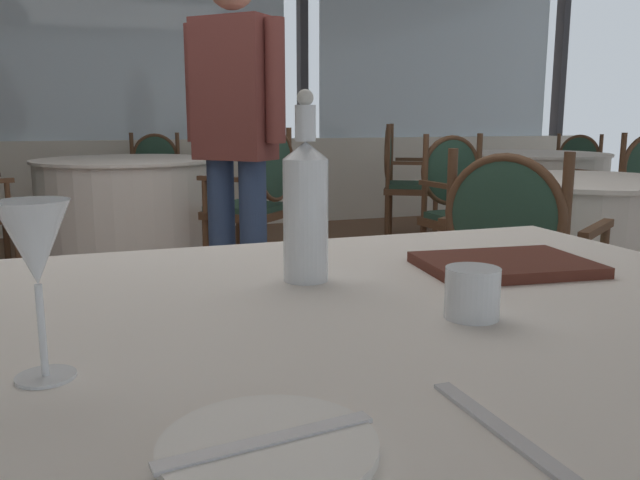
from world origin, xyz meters
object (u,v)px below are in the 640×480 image
object	(u,v)px
side_plate	(268,447)
dining_chair_3_0	(514,259)
dining_chair_2_2	(402,174)
water_tumbler	(472,293)
dining_chair_3_2	(462,201)
dining_chair_1_1	(260,193)
dining_chair_2_1	(573,173)
dining_chair_2_0	(630,191)
diner_person_0	(235,128)
dining_chair_1_2	(154,177)
water_bottle	(306,206)
menu_book	(505,265)
wine_glass	(35,248)

from	to	relation	value
side_plate	dining_chair_3_0	world-z (taller)	dining_chair_3_0
side_plate	dining_chair_2_2	size ratio (longest dim) A/B	0.19
water_tumbler	dining_chair_3_2	world-z (taller)	dining_chair_3_2
dining_chair_1_1	dining_chair_2_1	xyz separation A→B (m)	(3.32, 1.02, -0.04)
dining_chair_2_0	dining_chair_1_1	bearing A→B (deg)	75.61
dining_chair_1_1	dining_chair_3_2	size ratio (longest dim) A/B	1.04
dining_chair_3_0	dining_chair_1_1	bearing A→B (deg)	66.29
dining_chair_3_0	diner_person_0	size ratio (longest dim) A/B	0.54
dining_chair_1_1	dining_chair_1_2	bearing A→B (deg)	-29.86
water_bottle	dining_chair_1_2	bearing A→B (deg)	88.51
dining_chair_1_1	dining_chair_2_2	bearing A→B (deg)	-102.35
dining_chair_2_2	dining_chair_3_2	bearing A→B (deg)	-74.29
dining_chair_1_1	dining_chair_2_0	world-z (taller)	dining_chair_1_1
side_plate	dining_chair_1_2	xyz separation A→B (m)	(0.34, 5.33, -0.23)
water_tumbler	dining_chair_1_2	size ratio (longest dim) A/B	0.08
menu_book	dining_chair_2_1	bearing A→B (deg)	54.24
water_bottle	menu_book	distance (m)	0.40
water_bottle	water_tumbler	size ratio (longest dim) A/B	4.21
dining_chair_1_1	dining_chair_3_0	xyz separation A→B (m)	(0.43, -2.11, -0.03)
dining_chair_2_0	water_tumbler	bearing A→B (deg)	131.43
water_bottle	wine_glass	xyz separation A→B (m)	(-0.40, -0.32, 0.01)
dining_chair_3_0	dining_chair_3_2	bearing A→B (deg)	30.03
water_tumbler	menu_book	distance (m)	0.33
dining_chair_1_1	dining_chair_3_2	distance (m)	1.27
dining_chair_2_2	dining_chair_3_0	xyz separation A→B (m)	(-1.07, -3.10, -0.04)
water_bottle	dining_chair_2_1	xyz separation A→B (m)	(3.96, 4.00, -0.36)
side_plate	water_tumbler	distance (m)	0.46
menu_book	dining_chair_2_0	distance (m)	3.66
dining_chair_1_2	dining_chair_2_2	distance (m)	2.16
wine_glass	dining_chair_3_0	xyz separation A→B (m)	(1.47, 1.20, -0.37)
dining_chair_1_2	dining_chair_2_2	size ratio (longest dim) A/B	0.92
wine_glass	dining_chair_2_1	size ratio (longest dim) A/B	0.22
water_bottle	dining_chair_1_1	xyz separation A→B (m)	(0.64, 2.98, -0.32)
dining_chair_3_2	wine_glass	bearing A→B (deg)	-43.86
dining_chair_2_1	dining_chair_3_0	size ratio (longest dim) A/B	0.96
dining_chair_3_2	water_bottle	bearing A→B (deg)	-41.70
dining_chair_2_0	dining_chair_3_2	bearing A→B (deg)	90.21
water_tumbler	dining_chair_1_1	world-z (taller)	dining_chair_1_1
dining_chair_3_0	diner_person_0	bearing A→B (deg)	90.44
wine_glass	dining_chair_2_1	world-z (taller)	wine_glass
diner_person_0	dining_chair_1_1	bearing A→B (deg)	-154.69
water_bottle	dining_chair_2_0	size ratio (longest dim) A/B	0.34
dining_chair_2_0	wine_glass	bearing A→B (deg)	126.91
dining_chair_1_2	dining_chair_2_0	bearing A→B (deg)	65.39
dining_chair_1_1	dining_chair_2_2	world-z (taller)	dining_chair_2_2
side_plate	dining_chair_3_2	xyz separation A→B (m)	(1.97, 2.93, -0.22)
water_tumbler	menu_book	world-z (taller)	water_tumbler
wine_glass	diner_person_0	world-z (taller)	diner_person_0
wine_glass	water_tumbler	world-z (taller)	wine_glass
dining_chair_2_1	diner_person_0	distance (m)	4.23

